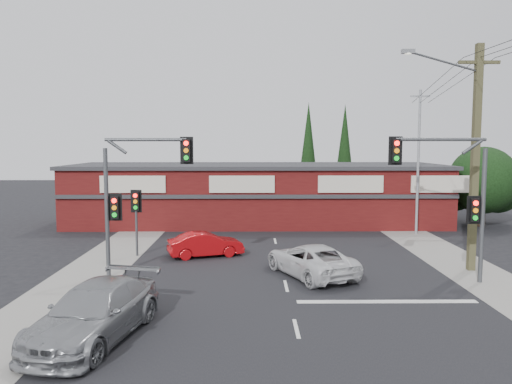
{
  "coord_description": "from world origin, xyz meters",
  "views": [
    {
      "loc": [
        -1.37,
        -18.95,
        5.67
      ],
      "look_at": [
        -1.18,
        3.0,
        3.55
      ],
      "focal_mm": 35.0,
      "sensor_mm": 36.0,
      "label": 1
    }
  ],
  "objects_px": {
    "white_suv": "(310,260)",
    "silver_suv": "(95,313)",
    "shop_building": "(257,193)",
    "utility_pole": "(473,150)",
    "red_sedan": "(206,244)"
  },
  "relations": [
    {
      "from": "white_suv",
      "to": "silver_suv",
      "type": "bearing_deg",
      "value": 20.4
    },
    {
      "from": "red_sedan",
      "to": "shop_building",
      "type": "height_order",
      "value": "shop_building"
    },
    {
      "from": "white_suv",
      "to": "utility_pole",
      "type": "bearing_deg",
      "value": 162.67
    },
    {
      "from": "silver_suv",
      "to": "shop_building",
      "type": "xyz_separation_m",
      "value": [
        4.95,
        21.82,
        1.34
      ]
    },
    {
      "from": "silver_suv",
      "to": "shop_building",
      "type": "distance_m",
      "value": 22.42
    },
    {
      "from": "silver_suv",
      "to": "red_sedan",
      "type": "distance_m",
      "value": 10.94
    },
    {
      "from": "silver_suv",
      "to": "red_sedan",
      "type": "xyz_separation_m",
      "value": [
        2.24,
        10.7,
        -0.17
      ]
    },
    {
      "from": "silver_suv",
      "to": "utility_pole",
      "type": "relative_size",
      "value": 0.55
    },
    {
      "from": "utility_pole",
      "to": "silver_suv",
      "type": "bearing_deg",
      "value": -151.32
    },
    {
      "from": "white_suv",
      "to": "silver_suv",
      "type": "xyz_separation_m",
      "value": [
        -7.1,
        -6.97,
        0.1
      ]
    },
    {
      "from": "shop_building",
      "to": "silver_suv",
      "type": "bearing_deg",
      "value": -102.77
    },
    {
      "from": "shop_building",
      "to": "white_suv",
      "type": "bearing_deg",
      "value": -81.74
    },
    {
      "from": "white_suv",
      "to": "silver_suv",
      "type": "height_order",
      "value": "silver_suv"
    },
    {
      "from": "silver_suv",
      "to": "utility_pole",
      "type": "height_order",
      "value": "utility_pole"
    },
    {
      "from": "white_suv",
      "to": "red_sedan",
      "type": "distance_m",
      "value": 6.13
    }
  ]
}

